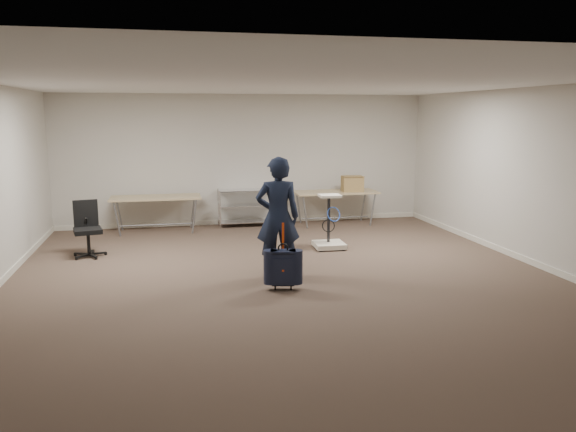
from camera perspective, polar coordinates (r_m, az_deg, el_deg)
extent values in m
plane|color=#49392C|center=(8.14, 0.01, -6.65)|extent=(9.00, 9.00, 0.00)
plane|color=beige|center=(12.26, -4.43, 5.71)|extent=(8.00, 0.00, 8.00)
plane|color=beige|center=(3.65, 15.09, -5.50)|extent=(8.00, 0.00, 8.00)
plane|color=beige|center=(9.52, 24.31, 3.52)|extent=(0.00, 9.00, 9.00)
plane|color=white|center=(7.80, 0.01, 13.44)|extent=(8.00, 8.00, 0.00)
cube|color=silver|center=(12.43, -4.34, -0.51)|extent=(8.00, 0.02, 0.10)
cube|color=silver|center=(9.74, 23.68, -4.38)|extent=(0.02, 9.00, 0.10)
cube|color=tan|center=(11.68, -13.29, 1.84)|extent=(1.80, 0.75, 0.03)
cylinder|color=gray|center=(11.78, -13.18, -0.86)|extent=(1.50, 0.02, 0.02)
cylinder|color=gray|center=(11.49, -16.98, -0.32)|extent=(0.13, 0.04, 0.69)
cylinder|color=gray|center=(11.45, -9.49, -0.04)|extent=(0.13, 0.04, 0.69)
cylinder|color=gray|center=(12.08, -16.75, 0.19)|extent=(0.13, 0.04, 0.69)
cylinder|color=gray|center=(12.04, -9.63, 0.46)|extent=(0.13, 0.04, 0.69)
cube|color=tan|center=(12.20, 4.85, 2.43)|extent=(1.80, 0.75, 0.03)
cylinder|color=gray|center=(12.29, 4.81, -0.17)|extent=(1.50, 0.02, 0.02)
cylinder|color=gray|center=(11.78, 1.75, 0.38)|extent=(0.13, 0.04, 0.69)
cylinder|color=gray|center=(12.22, 8.60, 0.63)|extent=(0.13, 0.04, 0.69)
cylinder|color=gray|center=(12.35, 1.09, 0.85)|extent=(0.13, 0.04, 0.69)
cylinder|color=gray|center=(12.77, 7.66, 1.07)|extent=(0.13, 0.04, 0.69)
cylinder|color=silver|center=(11.80, -6.91, 0.59)|extent=(0.02, 0.02, 0.80)
cylinder|color=silver|center=(11.96, -1.18, 0.80)|extent=(0.02, 0.02, 0.80)
cylinder|color=silver|center=(12.24, -7.10, 0.93)|extent=(0.02, 0.02, 0.80)
cylinder|color=silver|center=(12.40, -1.57, 1.13)|extent=(0.02, 0.02, 0.80)
cube|color=silver|center=(12.14, -4.15, -0.53)|extent=(1.20, 0.45, 0.02)
cube|color=silver|center=(12.08, -4.18, 1.10)|extent=(1.20, 0.45, 0.02)
cube|color=silver|center=(12.03, -4.20, 2.65)|extent=(1.20, 0.45, 0.01)
imported|color=black|center=(8.23, -1.05, -0.10)|extent=(0.69, 0.49, 1.78)
cube|color=#151F30|center=(7.67, -0.50, -5.19)|extent=(0.37, 0.26, 0.47)
cube|color=black|center=(7.76, -0.50, -6.91)|extent=(0.33, 0.20, 0.03)
cylinder|color=black|center=(7.76, -1.30, -7.27)|extent=(0.03, 0.07, 0.06)
cylinder|color=black|center=(7.76, 0.30, -7.27)|extent=(0.03, 0.07, 0.06)
torus|color=black|center=(7.61, -0.51, -3.31)|extent=(0.15, 0.05, 0.15)
cube|color=red|center=(7.59, -0.51, -2.02)|extent=(0.03, 0.01, 0.36)
cylinder|color=black|center=(10.08, -19.53, -3.67)|extent=(0.57, 0.57, 0.09)
cylinder|color=black|center=(10.04, -19.60, -2.59)|extent=(0.06, 0.06, 0.38)
cube|color=black|center=(10.00, -19.67, -1.42)|extent=(0.52, 0.52, 0.08)
cube|color=black|center=(10.16, -19.86, 0.28)|extent=(0.40, 0.14, 0.46)
cube|color=beige|center=(10.11, 4.20, -2.93)|extent=(0.54, 0.54, 0.08)
cylinder|color=black|center=(9.87, 3.36, -3.51)|extent=(0.06, 0.06, 0.04)
cylinder|color=black|center=(10.07, 4.15, -0.28)|extent=(0.05, 0.05, 0.85)
cube|color=beige|center=(9.95, 4.26, 2.06)|extent=(0.38, 0.33, 0.04)
torus|color=blue|center=(9.94, 4.67, 0.19)|extent=(0.27, 0.12, 0.26)
cube|color=#A5774C|center=(12.23, 6.55, 3.28)|extent=(0.47, 0.37, 0.33)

